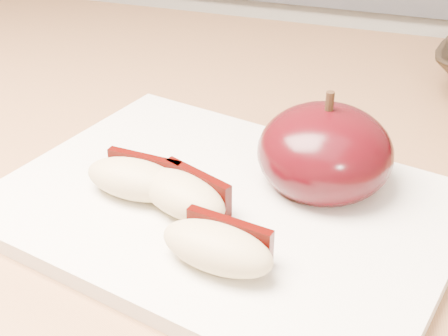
% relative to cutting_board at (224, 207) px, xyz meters
% --- Properties ---
extents(back_cabinet, '(2.40, 0.62, 0.94)m').
position_rel_cutting_board_xyz_m(back_cabinet, '(-0.04, 0.79, -0.44)').
color(back_cabinet, silver).
rests_on(back_cabinet, ground).
extents(cutting_board, '(0.33, 0.28, 0.01)m').
position_rel_cutting_board_xyz_m(cutting_board, '(0.00, 0.00, 0.00)').
color(cutting_board, silver).
rests_on(cutting_board, island_counter).
extents(apple_half, '(0.09, 0.09, 0.08)m').
position_rel_cutting_board_xyz_m(apple_half, '(0.06, 0.04, 0.03)').
color(apple_half, black).
rests_on(apple_half, cutting_board).
extents(apple_wedge_a, '(0.07, 0.04, 0.03)m').
position_rel_cutting_board_xyz_m(apple_wedge_a, '(-0.06, -0.01, 0.02)').
color(apple_wedge_a, tan).
rests_on(apple_wedge_a, cutting_board).
extents(apple_wedge_b, '(0.08, 0.06, 0.03)m').
position_rel_cutting_board_xyz_m(apple_wedge_b, '(-0.02, -0.02, 0.02)').
color(apple_wedge_b, tan).
rests_on(apple_wedge_b, cutting_board).
extents(apple_wedge_c, '(0.07, 0.04, 0.03)m').
position_rel_cutting_board_xyz_m(apple_wedge_c, '(0.02, -0.06, 0.02)').
color(apple_wedge_c, tan).
rests_on(apple_wedge_c, cutting_board).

